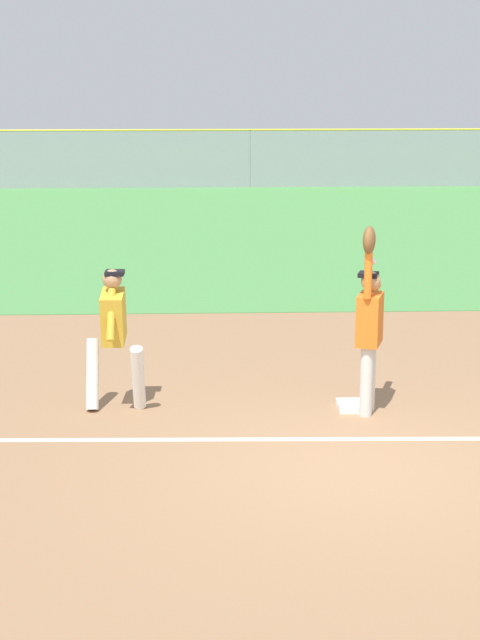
# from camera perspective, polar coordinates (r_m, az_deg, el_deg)

# --- Properties ---
(ground_plane) EXTENTS (75.44, 75.44, 0.00)m
(ground_plane) POSITION_cam_1_polar(r_m,az_deg,el_deg) (10.88, 6.35, -8.01)
(ground_plane) COLOR #936D4C
(outfield_grass) EXTENTS (49.46, 16.68, 0.01)m
(outfield_grass) POSITION_cam_1_polar(r_m,az_deg,el_deg) (25.26, 1.43, 4.99)
(outfield_grass) COLOR #4C8C47
(outfield_grass) RESTS_ON ground_plane
(chalk_foul_line) EXTENTS (12.00, 0.44, 0.01)m
(chalk_foul_line) POSITION_cam_1_polar(r_m,az_deg,el_deg) (11.79, -12.80, -6.47)
(chalk_foul_line) COLOR white
(chalk_foul_line) RESTS_ON ground_plane
(first_base) EXTENTS (0.38, 0.38, 0.08)m
(first_base) POSITION_cam_1_polar(r_m,az_deg,el_deg) (12.55, 6.27, -4.72)
(first_base) COLOR white
(first_base) RESTS_ON ground_plane
(fielder) EXTENTS (0.40, 0.88, 2.28)m
(fielder) POSITION_cam_1_polar(r_m,az_deg,el_deg) (12.11, 7.14, -0.12)
(fielder) COLOR silver
(fielder) RESTS_ON ground_plane
(runner) EXTENTS (0.72, 0.84, 1.72)m
(runner) POSITION_cam_1_polar(r_m,az_deg,el_deg) (12.26, -6.97, -0.53)
(runner) COLOR white
(runner) RESTS_ON ground_plane
(baseball) EXTENTS (0.07, 0.07, 0.07)m
(baseball) POSITION_cam_1_polar(r_m,az_deg,el_deg) (11.93, 7.37, 3.23)
(baseball) COLOR white
(outfield_fence) EXTENTS (49.54, 0.08, 1.86)m
(outfield_fence) POSITION_cam_1_polar(r_m,az_deg,el_deg) (33.40, 0.54, 8.90)
(outfield_fence) COLOR #93999E
(outfield_fence) RESTS_ON ground_plane
(parked_car_black) EXTENTS (4.58, 2.49, 1.25)m
(parked_car_black) POSITION_cam_1_polar(r_m,az_deg,el_deg) (38.34, -7.15, 9.12)
(parked_car_black) COLOR black
(parked_car_black) RESTS_ON ground_plane
(parked_car_tan) EXTENTS (4.42, 2.17, 1.25)m
(parked_car_tan) POSITION_cam_1_polar(r_m,az_deg,el_deg) (37.42, 1.66, 9.10)
(parked_car_tan) COLOR tan
(parked_car_tan) RESTS_ON ground_plane
(parked_car_silver) EXTENTS (4.42, 2.16, 1.25)m
(parked_car_silver) POSITION_cam_1_polar(r_m,az_deg,el_deg) (39.29, 11.32, 9.08)
(parked_car_silver) COLOR #B7B7BC
(parked_car_silver) RESTS_ON ground_plane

